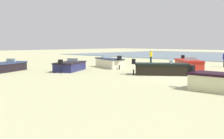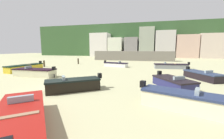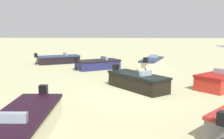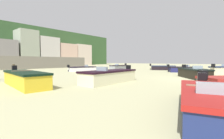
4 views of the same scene
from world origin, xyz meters
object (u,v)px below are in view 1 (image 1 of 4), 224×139
(boat_navy_7, at_px, (70,66))
(beach_walker_distant, at_px, (151,55))
(boat_black_1, at_px, (161,69))
(boat_red_9, at_px, (188,64))
(boat_cream_3, at_px, (109,63))
(boat_black_10, at_px, (6,67))

(boat_navy_7, distance_m, beach_walker_distant, 12.36)
(boat_black_1, height_order, boat_red_9, boat_black_1)
(beach_walker_distant, bearing_deg, boat_red_9, 50.87)
(boat_black_1, xyz_separation_m, boat_cream_3, (7.32, -1.63, 0.03))
(boat_navy_7, relative_size, boat_black_10, 0.94)
(boat_black_1, relative_size, boat_red_9, 0.82)
(boat_navy_7, distance_m, boat_black_10, 5.43)
(boat_black_1, height_order, boat_black_10, boat_black_1)
(boat_black_1, distance_m, boat_navy_7, 8.10)
(boat_navy_7, relative_size, beach_walker_distant, 2.52)
(boat_cream_3, distance_m, boat_navy_7, 4.62)
(boat_cream_3, bearing_deg, boat_red_9, -39.57)
(boat_black_1, height_order, boat_navy_7, boat_black_1)
(boat_red_9, bearing_deg, boat_navy_7, 10.40)
(boat_cream_3, distance_m, beach_walker_distant, 7.77)
(boat_cream_3, xyz_separation_m, boat_navy_7, (0.22, 4.61, -0.08))
(boat_black_1, relative_size, boat_black_10, 0.93)
(boat_red_9, bearing_deg, boat_black_10, 10.08)
(boat_red_9, distance_m, beach_walker_distant, 8.09)
(boat_black_10, bearing_deg, boat_navy_7, 23.66)
(beach_walker_distant, bearing_deg, boat_navy_7, -8.87)
(boat_black_1, distance_m, boat_red_9, 5.62)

